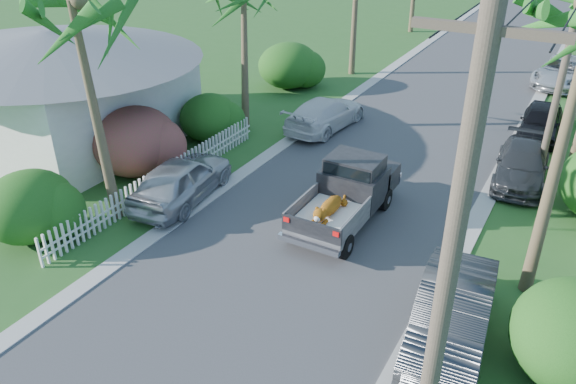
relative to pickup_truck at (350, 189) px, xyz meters
The scene contains 20 objects.
ground 7.07m from the pickup_truck, 94.20° to the right, with size 120.00×120.00×0.00m, color #285720.
road 18.06m from the pickup_truck, 91.63° to the left, with size 8.00×100.00×0.02m, color #38383A.
curb_left 18.68m from the pickup_truck, 104.95° to the left, with size 0.60×100.00×0.06m, color #A5A39E.
curb_right 18.44m from the pickup_truck, 78.13° to the left, with size 0.60×100.00×0.06m, color #A5A39E.
pickup_truck is the anchor object (origin of this frame).
parked_car_rn 6.19m from the pickup_truck, 43.45° to the right, with size 1.65×4.73×1.56m, color #2B2D2F.
parked_car_rm 7.10m from the pickup_truck, 50.74° to the left, with size 1.81×4.46×1.29m, color #2B2D30.
parked_car_rf 11.20m from the pickup_truck, 66.36° to the left, with size 1.66×4.12×1.40m, color black.
parked_car_rd 19.27m from the pickup_truck, 76.53° to the left, with size 2.47×5.35×1.49m, color #B4B7BC.
parked_car_ln 5.81m from the pickup_truck, 161.74° to the right, with size 1.85×4.60×1.57m, color #A9ABB0.
parked_car_lf 7.77m from the pickup_truck, 121.98° to the left, with size 1.94×4.78×1.39m, color silver.
palm_l_a 9.80m from the pickup_truck, 149.36° to the right, with size 4.40×4.40×8.20m.
shrub_l_a 10.00m from the pickup_truck, 143.28° to the right, with size 2.60×2.86×2.20m, color #194614.
shrub_l_b 8.38m from the pickup_truck, behind, with size 3.00×3.30×2.60m, color #BD1B46.
shrub_l_c 8.47m from the pickup_truck, 159.09° to the left, with size 2.40×2.64×2.00m, color #194614.
shrub_l_d 13.93m from the pickup_truck, 127.68° to the left, with size 3.20×3.52×2.40m, color #194614.
picket_fence 6.70m from the pickup_truck, 167.22° to the right, with size 0.10×11.00×1.00m, color white.
house_left 13.56m from the pickup_truck, behind, with size 9.00×8.00×4.60m.
utility_pole_a 10.92m from the pickup_truck, 60.46° to the right, with size 1.60×0.26×9.00m.
utility_pole_b 8.66m from the pickup_truck, 49.82° to the left, with size 1.60×0.26×9.00m.
Camera 1 is at (6.66, -7.99, 9.67)m, focal length 35.00 mm.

